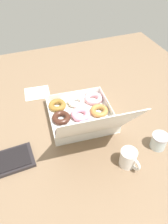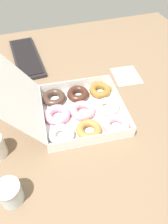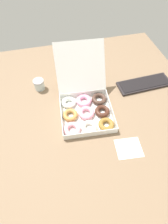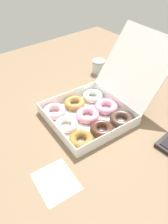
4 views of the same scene
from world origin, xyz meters
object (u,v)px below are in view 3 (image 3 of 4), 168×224
at_px(keyboard, 144,84).
at_px(glass_jar, 39,84).
at_px(donut_box, 86,108).
at_px(coffee_mug, 63,76).

bearing_deg(keyboard, glass_jar, 169.22).
relative_size(donut_box, coffee_mug, 5.14).
relative_size(donut_box, glass_jar, 7.00).
bearing_deg(keyboard, donut_box, -163.68).
xyz_separation_m(coffee_mug, glass_jar, (-0.19, -0.04, -0.01)).
bearing_deg(keyboard, coffee_mug, 162.47).
xyz_separation_m(donut_box, coffee_mug, (-0.10, 0.35, 0.01)).
distance_m(coffee_mug, glass_jar, 0.20).
distance_m(donut_box, coffee_mug, 0.36).
relative_size(donut_box, keyboard, 1.32).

